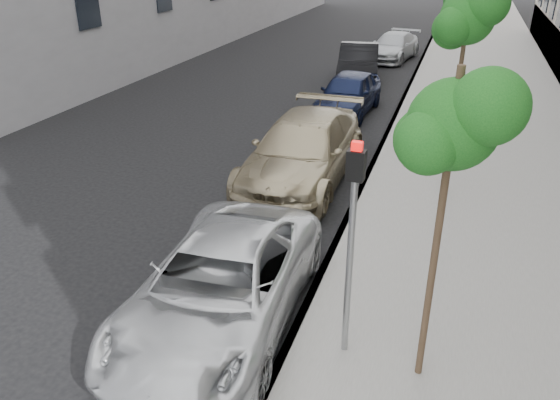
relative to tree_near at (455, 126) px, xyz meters
The scene contains 10 objects.
sidewalk 22.85m from the tree_near, 87.27° to the left, with size 6.40×72.00×0.14m, color gray.
curb 22.92m from the tree_near, 95.21° to the left, with size 0.15×72.00×0.14m, color #9E9B93.
tree_near is the anchor object (origin of this frame).
tree_mid 6.52m from the tree_near, 90.00° to the left, with size 1.57×1.37×5.05m.
signal_pole 2.06m from the tree_near, behind, with size 0.25×0.19×3.42m.
minivan 4.62m from the tree_near, behind, with size 2.49×5.39×1.50m, color silver.
suv 8.18m from the tree_near, 119.31° to the left, with size 2.42×5.95×1.73m, color tan.
sedan_blue 14.21m from the tree_near, 106.20° to the left, with size 1.81×4.51×1.54m, color #0F1634.
sedan_black 19.43m from the tree_near, 103.56° to the left, with size 1.74×4.98×1.64m, color black.
sedan_rear 24.63m from the tree_near, 98.53° to the left, with size 1.96×4.83×1.40m, color #A6A9AE.
Camera 1 is at (3.18, -5.03, 5.92)m, focal length 35.00 mm.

